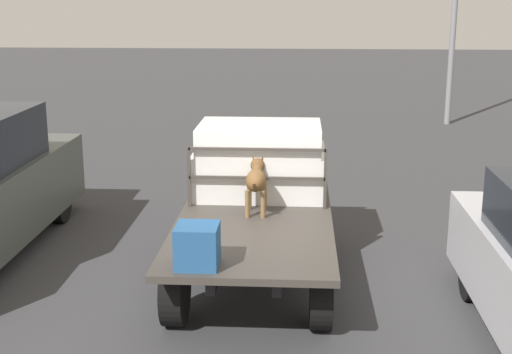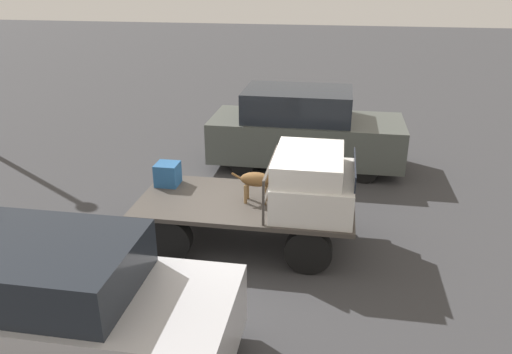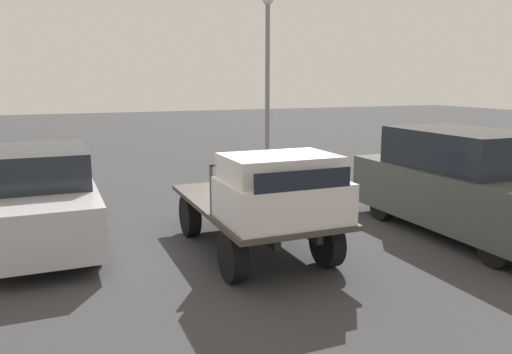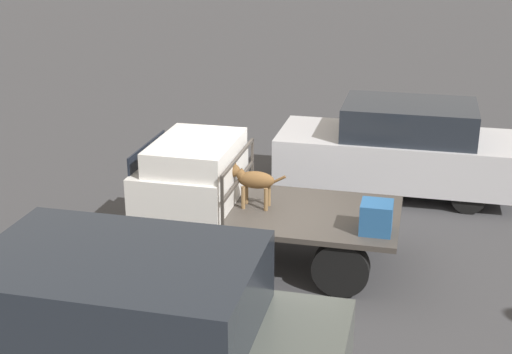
# 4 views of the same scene
# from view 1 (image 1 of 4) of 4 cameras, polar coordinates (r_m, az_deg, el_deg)

# --- Properties ---
(ground_plane) EXTENTS (80.00, 80.00, 0.00)m
(ground_plane) POSITION_cam_1_polar(r_m,az_deg,el_deg) (9.19, -0.11, -8.42)
(ground_plane) COLOR #38383A
(flatbed_truck) EXTENTS (3.91, 1.93, 0.86)m
(flatbed_truck) POSITION_cam_1_polar(r_m,az_deg,el_deg) (8.97, -0.11, -4.79)
(flatbed_truck) COLOR black
(flatbed_truck) RESTS_ON ground
(truck_cab) EXTENTS (1.38, 1.81, 0.99)m
(truck_cab) POSITION_cam_1_polar(r_m,az_deg,el_deg) (9.91, 0.32, 1.36)
(truck_cab) COLOR silver
(truck_cab) RESTS_ON flatbed_truck
(truck_headboard) EXTENTS (0.04, 1.81, 0.80)m
(truck_headboard) POSITION_cam_1_polar(r_m,az_deg,el_deg) (9.18, 0.07, 0.71)
(truck_headboard) COLOR #3D3833
(truck_headboard) RESTS_ON flatbed_truck
(dog) EXTENTS (0.92, 0.26, 0.69)m
(dog) POSITION_cam_1_polar(r_m,az_deg,el_deg) (9.01, 0.02, -0.20)
(dog) COLOR brown
(dog) RESTS_ON flatbed_truck
(cargo_crate) EXTENTS (0.44, 0.44, 0.44)m
(cargo_crate) POSITION_cam_1_polar(r_m,az_deg,el_deg) (7.32, -4.71, -5.50)
(cargo_crate) COLOR #235184
(cargo_crate) RESTS_ON flatbed_truck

